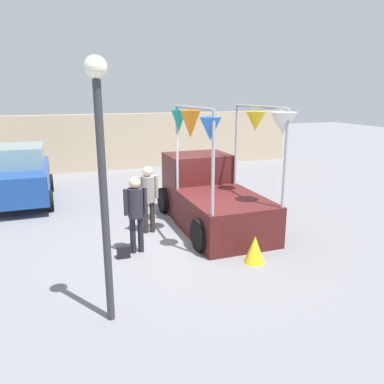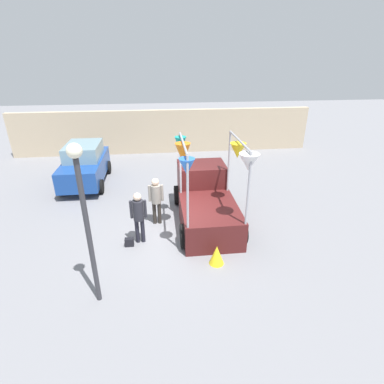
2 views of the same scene
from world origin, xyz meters
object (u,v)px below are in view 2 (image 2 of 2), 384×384
parked_car (85,164)px  person_vendor (156,197)px  person_customer (139,213)px  folded_kite_bundle_sunflower (217,255)px  vendor_truck (205,197)px  handbag (129,242)px  street_lamp (84,207)px

parked_car → person_vendor: 5.31m
person_customer → parked_car: bearing=117.2°
parked_car → person_customer: (2.72, -5.30, 0.13)m
folded_kite_bundle_sunflower → vendor_truck: bearing=88.4°
person_customer → handbag: size_ratio=6.31×
person_customer → vendor_truck: bearing=29.3°
vendor_truck → person_vendor: vendor_truck is taller
person_customer → folded_kite_bundle_sunflower: bearing=-31.7°
vendor_truck → street_lamp: 5.29m
parked_car → street_lamp: bearing=-77.1°
person_vendor → street_lamp: bearing=-112.7°
vendor_truck → parked_car: size_ratio=1.04×
person_customer → person_vendor: size_ratio=1.00×
person_customer → street_lamp: street_lamp is taller
handbag → street_lamp: size_ratio=0.07×
parked_car → handbag: 6.05m
person_vendor → street_lamp: 4.19m
person_vendor → vendor_truck: bearing=5.7°
vendor_truck → person_customer: 2.69m
parked_car → street_lamp: size_ratio=0.99×
parked_car → person_customer: parked_car is taller
person_vendor → folded_kite_bundle_sunflower: bearing=-56.0°
person_customer → person_vendor: bearing=63.8°
vendor_truck → person_customer: (-2.34, -1.31, 0.19)m
handbag → folded_kite_bundle_sunflower: folded_kite_bundle_sunflower is taller
person_customer → person_vendor: 1.26m
person_customer → street_lamp: size_ratio=0.44×
street_lamp → folded_kite_bundle_sunflower: size_ratio=6.75×
vendor_truck → person_customer: vendor_truck is taller
person_vendor → handbag: (-0.91, -1.33, -0.93)m
person_vendor → parked_car: bearing=128.2°
handbag → vendor_truck: bearing=29.4°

